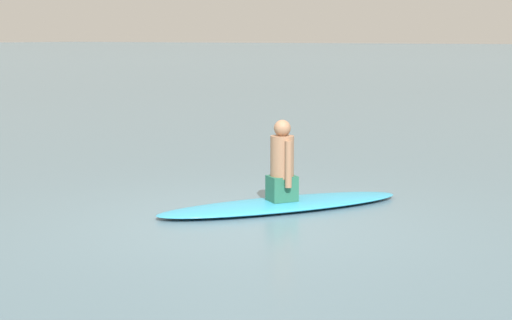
# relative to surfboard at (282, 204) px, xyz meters

# --- Properties ---
(ground_plane) EXTENTS (400.00, 400.00, 0.00)m
(ground_plane) POSITION_rel_surfboard_xyz_m (0.06, -0.88, -0.05)
(ground_plane) COLOR slate
(surfboard) EXTENTS (2.46, 3.07, 0.10)m
(surfboard) POSITION_rel_surfboard_xyz_m (0.00, 0.00, 0.00)
(surfboard) COLOR #339EC6
(surfboard) RESTS_ON ground
(person_paddler) EXTENTS (0.40, 0.42, 0.99)m
(person_paddler) POSITION_rel_surfboard_xyz_m (0.00, -0.00, 0.50)
(person_paddler) COLOR #26664C
(person_paddler) RESTS_ON surfboard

